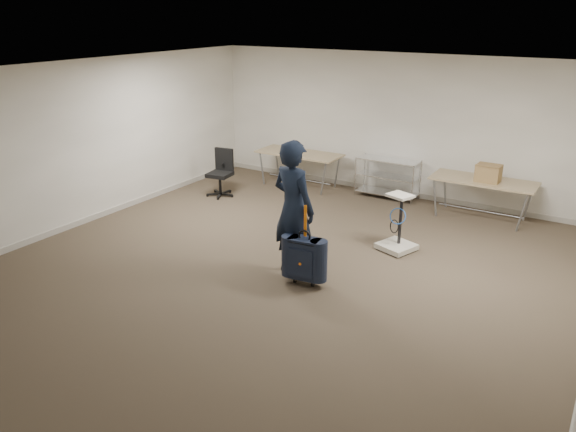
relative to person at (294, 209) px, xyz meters
The scene contains 10 objects.
ground 1.03m from the person, 120.15° to the right, with size 9.00×9.00×0.00m, color #443729.
room_shell 1.44m from the person, 98.95° to the left, with size 8.00×9.00×9.00m.
folding_table_left 4.21m from the person, 119.53° to the left, with size 1.80×0.75×0.73m.
folding_table_right 4.05m from the person, 64.69° to the left, with size 1.80×0.75×0.73m.
wire_shelf 3.95m from the person, 92.51° to the left, with size 1.22×0.47×0.80m.
person is the anchor object (origin of this frame).
suitcase 0.71m from the person, 38.04° to the right, with size 0.45×0.29×1.15m.
office_chair 3.90m from the person, 143.65° to the left, with size 0.57×0.57×0.94m.
equipment_cart 1.96m from the person, 57.53° to the left, with size 0.64×0.64×0.92m.
cardboard_box 4.01m from the person, 63.25° to the left, with size 0.41×0.30×0.30m, color #8E6442.
Camera 1 is at (3.96, -5.98, 3.58)m, focal length 35.00 mm.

